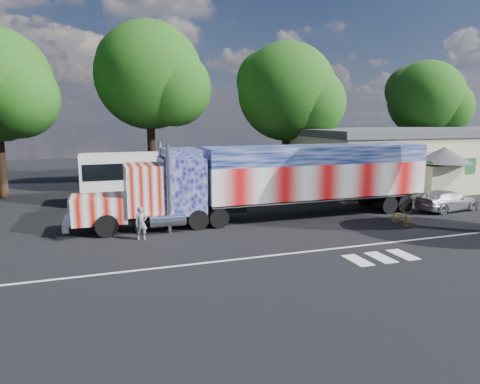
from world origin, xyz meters
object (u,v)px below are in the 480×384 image
object	(u,v)px
bicycle	(402,217)
tree_far_ne	(427,99)
parked_car	(447,200)
woman	(141,223)
tree_n_mid	(151,76)
semi_truck	(276,179)
coach_bus	(168,176)
tree_ne_a	(288,92)

from	to	relation	value
bicycle	tree_far_ne	bearing A→B (deg)	47.80
parked_car	bicycle	distance (m)	5.91
woman	tree_n_mid	xyz separation A→B (m)	(2.87, 16.66, 8.78)
semi_truck	woman	size ratio (longest dim) A/B	12.95
semi_truck	parked_car	world-z (taller)	semi_truck
coach_bus	parked_car	xyz separation A→B (m)	(17.08, -9.51, -1.19)
coach_bus	tree_far_ne	bearing A→B (deg)	12.96
coach_bus	tree_n_mid	xyz separation A→B (m)	(-0.19, 6.61, 7.77)
semi_truck	coach_bus	xyz separation A→B (m)	(-5.38, 7.78, -0.57)
parked_car	coach_bus	bearing A→B (deg)	54.44
woman	bicycle	world-z (taller)	woman
bicycle	tree_far_ne	xyz separation A→B (m)	(17.84, 18.50, 7.66)
tree_far_ne	tree_ne_a	bearing A→B (deg)	-171.74
semi_truck	coach_bus	bearing A→B (deg)	124.65
parked_car	bicycle	xyz separation A→B (m)	(-5.47, -2.22, -0.24)
woman	tree_ne_a	size ratio (longest dim) A/B	0.13
bicycle	tree_far_ne	size ratio (longest dim) A/B	0.14
woman	tree_n_mid	world-z (taller)	tree_n_mid
tree_n_mid	tree_ne_a	distance (m)	12.16
parked_car	tree_far_ne	bearing A→B (deg)	-43.65
semi_truck	bicycle	bearing A→B (deg)	-32.38
parked_car	woman	bearing A→B (deg)	85.08
bicycle	tree_far_ne	distance (m)	26.82
tree_n_mid	parked_car	bearing A→B (deg)	-43.03
tree_n_mid	tree_far_ne	bearing A→B (deg)	0.31
tree_far_ne	tree_n_mid	bearing A→B (deg)	-179.69
semi_truck	coach_bus	distance (m)	9.48
tree_ne_a	parked_car	bearing A→B (deg)	-68.42
coach_bus	tree_ne_a	size ratio (longest dim) A/B	0.97
coach_bus	semi_truck	bearing A→B (deg)	-55.35
bicycle	tree_ne_a	distance (m)	17.79
semi_truck	bicycle	xyz separation A→B (m)	(6.23, -3.95, -2.00)
tree_ne_a	tree_far_ne	xyz separation A→B (m)	(17.78, 2.58, -0.28)
tree_ne_a	bicycle	bearing A→B (deg)	-90.19
semi_truck	tree_ne_a	world-z (taller)	tree_ne_a
coach_bus	parked_car	bearing A→B (deg)	-29.11
parked_car	tree_n_mid	distance (m)	25.27
semi_truck	coach_bus	world-z (taller)	semi_truck
coach_bus	parked_car	distance (m)	19.58
bicycle	tree_ne_a	size ratio (longest dim) A/B	0.13
bicycle	tree_n_mid	xyz separation A→B (m)	(-11.80, 18.34, 9.20)
tree_far_ne	coach_bus	bearing A→B (deg)	-167.04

